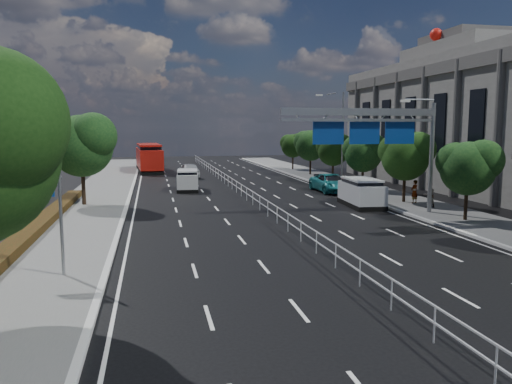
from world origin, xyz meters
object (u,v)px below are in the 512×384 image
object	(u,v)px
overhead_gantry	(377,128)
near_car_dark	(153,160)
silver_minivan	(361,193)
parked_car_teal	(332,183)
toilet_sign	(47,201)
red_bus	(149,157)
pedestrian_a	(414,192)
near_car_silver	(189,170)
parked_car_dark	(332,184)
pedestrian_b	(429,195)
white_minivan	(188,180)

from	to	relation	value
overhead_gantry	near_car_dark	world-z (taller)	overhead_gantry
silver_minivan	parked_car_teal	distance (m)	8.13
silver_minivan	parked_car_teal	xyz separation A→B (m)	(0.75, 8.10, -0.21)
silver_minivan	toilet_sign	bearing A→B (deg)	-139.58
red_bus	pedestrian_a	bearing A→B (deg)	-63.98
near_car_silver	silver_minivan	size ratio (longest dim) A/B	1.00
overhead_gantry	pedestrian_a	world-z (taller)	overhead_gantry
toilet_sign	silver_minivan	xyz separation A→B (m)	(18.50, 13.90, -1.95)
parked_car_teal	parked_car_dark	xyz separation A→B (m)	(0.00, -0.17, -0.06)
near_car_dark	pedestrian_b	bearing A→B (deg)	109.78
parked_car_dark	pedestrian_b	bearing A→B (deg)	-73.78
red_bus	near_car_silver	xyz separation A→B (m)	(4.43, -9.34, -1.00)
white_minivan	near_car_dark	bearing A→B (deg)	99.49
white_minivan	parked_car_teal	xyz separation A→B (m)	(12.35, -3.64, -0.13)
red_bus	silver_minivan	xyz separation A→B (m)	(15.05, -32.80, -0.85)
red_bus	parked_car_teal	xyz separation A→B (m)	(15.80, -24.70, -1.05)
toilet_sign	pedestrian_a	size ratio (longest dim) A/B	2.55
silver_minivan	parked_car_teal	size ratio (longest dim) A/B	0.88
pedestrian_b	parked_car_teal	bearing A→B (deg)	-74.83
red_bus	pedestrian_b	bearing A→B (deg)	-65.46
overhead_gantry	parked_car_teal	distance (m)	12.98
near_car_silver	pedestrian_a	bearing A→B (deg)	116.94
silver_minivan	pedestrian_b	distance (m)	4.59
near_car_silver	pedestrian_b	bearing A→B (deg)	114.84
toilet_sign	silver_minivan	bearing A→B (deg)	36.92
overhead_gantry	pedestrian_a	distance (m)	7.59
pedestrian_a	red_bus	bearing A→B (deg)	-82.18
toilet_sign	red_bus	world-z (taller)	toilet_sign
overhead_gantry	parked_car_teal	xyz separation A→B (m)	(1.56, 11.95, -4.82)
silver_minivan	parked_car_teal	bearing A→B (deg)	88.18
white_minivan	near_car_silver	xyz separation A→B (m)	(0.98, 11.72, -0.08)
near_car_silver	pedestrian_b	distance (m)	29.58
silver_minivan	overhead_gantry	bearing A→B (deg)	-98.33
overhead_gantry	near_car_dark	bearing A→B (deg)	106.33
red_bus	parked_car_teal	distance (m)	29.34
silver_minivan	pedestrian_b	xyz separation A→B (m)	(3.99, -2.27, 0.02)
near_car_silver	parked_car_dark	world-z (taller)	near_car_silver
parked_car_dark	near_car_silver	bearing A→B (deg)	124.79
near_car_silver	near_car_dark	bearing A→B (deg)	-83.46
silver_minivan	parked_car_dark	bearing A→B (deg)	88.07
near_car_silver	parked_car_teal	xyz separation A→B (m)	(11.37, -15.36, -0.06)
parked_car_dark	pedestrian_b	world-z (taller)	pedestrian_b
parked_car_teal	parked_car_dark	world-z (taller)	parked_car_teal
red_bus	parked_car_dark	world-z (taller)	red_bus
toilet_sign	red_bus	distance (m)	46.84
parked_car_teal	pedestrian_a	xyz separation A→B (m)	(3.27, -8.35, 0.21)
pedestrian_b	white_minivan	bearing A→B (deg)	-44.12
red_bus	near_car_dark	distance (m)	10.16
silver_minivan	pedestrian_a	xyz separation A→B (m)	(4.03, -0.25, 0.00)
near_car_dark	silver_minivan	world-z (taller)	silver_minivan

